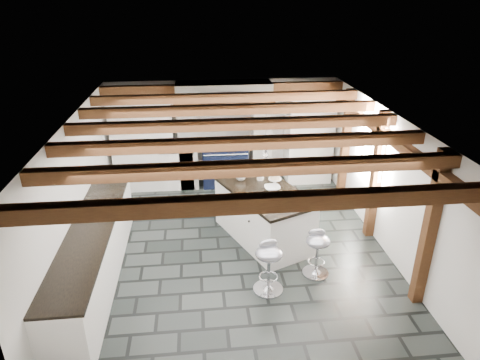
{
  "coord_description": "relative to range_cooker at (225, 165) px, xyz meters",
  "views": [
    {
      "loc": [
        -0.6,
        -6.21,
        4.09
      ],
      "look_at": [
        0.1,
        0.4,
        1.1
      ],
      "focal_mm": 32.0,
      "sensor_mm": 36.0,
      "label": 1
    }
  ],
  "objects": [
    {
      "name": "ground",
      "position": [
        0.0,
        -2.68,
        -0.47
      ],
      "size": [
        6.0,
        6.0,
        0.0
      ],
      "primitive_type": "plane",
      "color": "black",
      "rests_on": "ground"
    },
    {
      "name": "room_shell",
      "position": [
        -0.61,
        -1.26,
        0.6
      ],
      "size": [
        6.0,
        6.03,
        6.0
      ],
      "color": "silver",
      "rests_on": "ground"
    },
    {
      "name": "range_cooker",
      "position": [
        0.0,
        0.0,
        0.0
      ],
      "size": [
        1.0,
        0.63,
        0.99
      ],
      "color": "black",
      "rests_on": "ground"
    },
    {
      "name": "kitchen_island",
      "position": [
        0.49,
        -2.39,
        0.03
      ],
      "size": [
        1.71,
        2.19,
        1.29
      ],
      "rotation": [
        0.0,
        0.0,
        0.41
      ],
      "color": "white",
      "rests_on": "ground"
    },
    {
      "name": "bar_stool_near",
      "position": [
        1.16,
        -3.52,
        0.01
      ],
      "size": [
        0.42,
        0.42,
        0.76
      ],
      "rotation": [
        0.0,
        0.0,
        -0.13
      ],
      "color": "silver",
      "rests_on": "ground"
    },
    {
      "name": "bar_stool_far",
      "position": [
        0.35,
        -3.84,
        0.04
      ],
      "size": [
        0.48,
        0.48,
        0.82
      ],
      "rotation": [
        0.0,
        0.0,
        0.23
      ],
      "color": "silver",
      "rests_on": "ground"
    }
  ]
}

